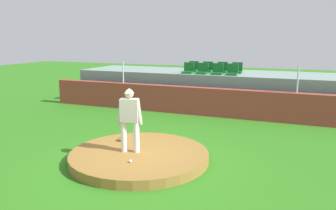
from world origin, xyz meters
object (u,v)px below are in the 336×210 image
object	(u,v)px
stadium_chair_5	(208,69)
stadium_chair_6	(222,69)
stadium_chair_3	(232,72)
baseball	(130,161)
stadium_chair_7	(237,70)
stadium_chair_4	(193,68)
stadium_chair_1	(202,71)
fielding_glove	(122,139)
stadium_chair_2	(217,71)
pitcher	(130,115)
stadium_chair_0	(188,70)

from	to	relation	value
stadium_chair_5	stadium_chair_6	bearing A→B (deg)	-178.08
stadium_chair_3	stadium_chair_5	distance (m)	1.64
baseball	stadium_chair_7	size ratio (longest dim) A/B	0.15
stadium_chair_4	stadium_chair_7	size ratio (longest dim) A/B	1.00
baseball	stadium_chair_1	xyz separation A→B (m)	(-0.50, 7.85, 1.51)
fielding_glove	stadium_chair_2	size ratio (longest dim) A/B	0.60
stadium_chair_1	stadium_chair_4	world-z (taller)	same
pitcher	stadium_chair_4	world-z (taller)	stadium_chair_4
stadium_chair_6	stadium_chair_7	bearing A→B (deg)	179.03
stadium_chair_4	stadium_chair_7	distance (m)	2.13
stadium_chair_0	stadium_chair_5	distance (m)	1.11
pitcher	stadium_chair_0	size ratio (longest dim) A/B	3.46
baseball	stadium_chair_1	distance (m)	8.01
fielding_glove	stadium_chair_6	distance (m)	7.55
pitcher	stadium_chair_2	distance (m)	7.18
stadium_chair_4	stadium_chair_7	bearing A→B (deg)	179.72
baseball	stadium_chair_2	size ratio (longest dim) A/B	0.15
stadium_chair_6	stadium_chair_5	bearing A→B (deg)	1.92
stadium_chair_2	stadium_chair_7	xyz separation A→B (m)	(0.70, 0.91, 0.00)
stadium_chair_1	stadium_chair_7	world-z (taller)	same
stadium_chair_4	baseball	bearing A→B (deg)	98.02
fielding_glove	stadium_chair_7	xyz separation A→B (m)	(1.98, 7.28, 1.49)
stadium_chair_2	stadium_chair_4	xyz separation A→B (m)	(-1.43, 0.92, 0.00)
stadium_chair_5	baseball	bearing A→B (deg)	93.35
stadium_chair_6	stadium_chair_7	xyz separation A→B (m)	(0.70, -0.01, 0.00)
baseball	fielding_glove	distance (m)	1.83
stadium_chair_6	stadium_chair_0	bearing A→B (deg)	33.44
fielding_glove	stadium_chair_4	size ratio (longest dim) A/B	0.60
stadium_chair_2	stadium_chair_5	distance (m)	1.15
pitcher	stadium_chair_7	distance (m)	8.17
stadium_chair_4	pitcher	bearing A→B (deg)	96.05
pitcher	fielding_glove	xyz separation A→B (m)	(-0.70, 0.77, -0.95)
pitcher	stadium_chair_4	size ratio (longest dim) A/B	3.46
stadium_chair_0	stadium_chair_6	world-z (taller)	same
baseball	pitcher	bearing A→B (deg)	118.28
stadium_chair_2	stadium_chair_4	distance (m)	1.71
fielding_glove	baseball	bearing A→B (deg)	67.39
baseball	stadium_chair_2	distance (m)	8.00
stadium_chair_1	stadium_chair_6	bearing A→B (deg)	-126.72
stadium_chair_4	stadium_chair_3	bearing A→B (deg)	156.79
pitcher	stadium_chair_5	world-z (taller)	stadium_chair_5
pitcher	stadium_chair_1	xyz separation A→B (m)	(-0.12, 7.14, 0.54)
stadium_chair_1	stadium_chair_6	size ratio (longest dim) A/B	1.00
pitcher	fielding_glove	distance (m)	1.41
stadium_chair_1	stadium_chair_4	bearing A→B (deg)	-51.48
stadium_chair_3	stadium_chair_5	world-z (taller)	same
fielding_glove	stadium_chair_2	xyz separation A→B (m)	(1.28, 6.37, 1.49)
stadium_chair_0	stadium_chair_7	size ratio (longest dim) A/B	1.00
stadium_chair_0	stadium_chair_2	xyz separation A→B (m)	(1.38, -0.02, 0.00)
stadium_chair_1	stadium_chair_2	xyz separation A→B (m)	(0.70, 0.00, 0.00)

